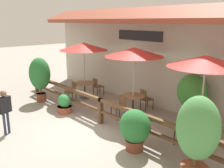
# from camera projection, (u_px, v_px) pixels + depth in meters

# --- Properties ---
(ground_plane) EXTENTS (60.00, 60.00, 0.00)m
(ground_plane) POSITION_uv_depth(u_px,v_px,m) (77.00, 132.00, 8.40)
(ground_plane) COLOR gray
(building_facade) EXTENTS (14.28, 1.49, 4.23)m
(building_facade) POSITION_uv_depth(u_px,v_px,m) (156.00, 56.00, 10.53)
(building_facade) COLOR #BCB7A8
(building_facade) RESTS_ON ground
(patio_railing) EXTENTS (10.40, 0.14, 0.95)m
(patio_railing) POSITION_uv_depth(u_px,v_px,m) (101.00, 105.00, 8.91)
(patio_railing) COLOR brown
(patio_railing) RESTS_ON ground
(patio_umbrella_near) EXTENTS (2.26, 2.26, 2.70)m
(patio_umbrella_near) POSITION_uv_depth(u_px,v_px,m) (84.00, 46.00, 11.49)
(patio_umbrella_near) COLOR #B7B2A8
(patio_umbrella_near) RESTS_ON ground
(dining_table_near) EXTENTS (0.93, 0.93, 0.77)m
(dining_table_near) POSITION_uv_depth(u_px,v_px,m) (85.00, 86.00, 11.95)
(dining_table_near) COLOR olive
(dining_table_near) RESTS_ON ground
(chair_near_streetside) EXTENTS (0.47, 0.47, 0.87)m
(chair_near_streetside) POSITION_uv_depth(u_px,v_px,m) (72.00, 91.00, 11.54)
(chair_near_streetside) COLOR brown
(chair_near_streetside) RESTS_ON ground
(chair_near_wallside) EXTENTS (0.46, 0.46, 0.87)m
(chair_near_wallside) POSITION_uv_depth(u_px,v_px,m) (97.00, 86.00, 12.40)
(chair_near_wallside) COLOR brown
(chair_near_wallside) RESTS_ON ground
(patio_umbrella_middle) EXTENTS (2.26, 2.26, 2.70)m
(patio_umbrella_middle) POSITION_uv_depth(u_px,v_px,m) (134.00, 52.00, 9.44)
(patio_umbrella_middle) COLOR #B7B2A8
(patio_umbrella_middle) RESTS_ON ground
(dining_table_middle) EXTENTS (0.93, 0.93, 0.77)m
(dining_table_middle) POSITION_uv_depth(u_px,v_px,m) (133.00, 99.00, 9.90)
(dining_table_middle) COLOR olive
(dining_table_middle) RESTS_ON ground
(chair_middle_streetside) EXTENTS (0.49, 0.49, 0.87)m
(chair_middle_streetside) POSITION_uv_depth(u_px,v_px,m) (120.00, 106.00, 9.47)
(chair_middle_streetside) COLOR brown
(chair_middle_streetside) RESTS_ON ground
(chair_middle_wallside) EXTENTS (0.50, 0.50, 0.87)m
(chair_middle_wallside) POSITION_uv_depth(u_px,v_px,m) (146.00, 98.00, 10.38)
(chair_middle_wallside) COLOR brown
(chair_middle_wallside) RESTS_ON ground
(patio_umbrella_far) EXTENTS (2.26, 2.26, 2.70)m
(patio_umbrella_far) POSITION_uv_depth(u_px,v_px,m) (206.00, 61.00, 7.30)
(patio_umbrella_far) COLOR #B7B2A8
(patio_umbrella_far) RESTS_ON ground
(dining_table_far) EXTENTS (0.93, 0.93, 0.77)m
(dining_table_far) POSITION_uv_depth(u_px,v_px,m) (200.00, 121.00, 7.76)
(dining_table_far) COLOR olive
(dining_table_far) RESTS_ON ground
(chair_far_streetside) EXTENTS (0.47, 0.47, 0.87)m
(chair_far_streetside) POSITION_uv_depth(u_px,v_px,m) (186.00, 130.00, 7.37)
(chair_far_streetside) COLOR brown
(chair_far_streetside) RESTS_ON ground
(chair_far_wallside) EXTENTS (0.42, 0.42, 0.87)m
(chair_far_wallside) POSITION_uv_depth(u_px,v_px,m) (209.00, 118.00, 8.30)
(chair_far_wallside) COLOR brown
(chair_far_wallside) RESTS_ON ground
(potted_plant_small_flowering) EXTENTS (1.03, 0.93, 2.04)m
(potted_plant_small_flowering) POSITION_uv_depth(u_px,v_px,m) (40.00, 75.00, 11.26)
(potted_plant_small_flowering) COLOR brown
(potted_plant_small_flowering) RESTS_ON ground
(potted_plant_corner_fern) EXTENTS (0.93, 0.84, 1.22)m
(potted_plant_corner_fern) POSITION_uv_depth(u_px,v_px,m) (135.00, 128.00, 7.06)
(potted_plant_corner_fern) COLOR brown
(potted_plant_corner_fern) RESTS_ON ground
(potted_plant_entrance_palm) EXTENTS (0.63, 0.63, 0.77)m
(potted_plant_entrance_palm) POSITION_uv_depth(u_px,v_px,m) (65.00, 104.00, 10.07)
(potted_plant_entrance_palm) COLOR #9E4C33
(potted_plant_entrance_palm) RESTS_ON ground
(potted_plant_broad_leaf) EXTENTS (0.99, 0.89, 2.06)m
(potted_plant_broad_leaf) POSITION_uv_depth(u_px,v_px,m) (197.00, 133.00, 5.56)
(potted_plant_broad_leaf) COLOR #9E4C33
(potted_plant_broad_leaf) RESTS_ON ground
(potted_plant_tall_tropical) EXTENTS (1.08, 0.97, 1.82)m
(potted_plant_tall_tropical) POSITION_uv_depth(u_px,v_px,m) (192.00, 93.00, 8.91)
(potted_plant_tall_tropical) COLOR #9E4C33
(potted_plant_tall_tropical) RESTS_ON ground
(pedestrian) EXTENTS (0.30, 0.50, 1.49)m
(pedestrian) POSITION_uv_depth(u_px,v_px,m) (5.00, 106.00, 8.01)
(pedestrian) COLOR #2D334C
(pedestrian) RESTS_ON ground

